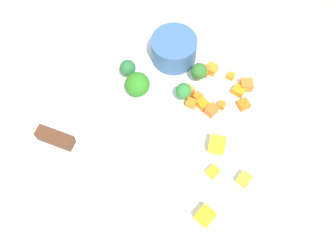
{
  "coord_description": "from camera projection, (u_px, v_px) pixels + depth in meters",
  "views": [
    {
      "loc": [
        0.17,
        0.19,
        0.53
      ],
      "look_at": [
        0.0,
        0.0,
        0.02
      ],
      "focal_mm": 40.66,
      "sensor_mm": 36.0,
      "label": 1
    }
  ],
  "objects": [
    {
      "name": "broccoli_floret_3",
      "position": [
        184.0,
        91.0,
        0.58
      ],
      "size": [
        0.02,
        0.02,
        0.03
      ],
      "color": "#86C15A",
      "rests_on": "cutting_board"
    },
    {
      "name": "carrot_dice_9",
      "position": [
        221.0,
        105.0,
        0.59
      ],
      "size": [
        0.01,
        0.01,
        0.01
      ],
      "primitive_type": "cube",
      "rotation": [
        0.0,
        0.0,
        0.34
      ],
      "color": "orange",
      "rests_on": "cutting_board"
    },
    {
      "name": "pepper_dice_2",
      "position": [
        244.0,
        179.0,
        0.53
      ],
      "size": [
        0.02,
        0.02,
        0.01
      ],
      "primitive_type": "cube",
      "rotation": [
        0.0,
        0.0,
        0.17
      ],
      "color": "yellow",
      "rests_on": "cutting_board"
    },
    {
      "name": "carrot_dice_0",
      "position": [
        198.0,
        97.0,
        0.6
      ],
      "size": [
        0.01,
        0.01,
        0.01
      ],
      "primitive_type": "cube",
      "rotation": [
        0.0,
        0.0,
        1.68
      ],
      "color": "orange",
      "rests_on": "cutting_board"
    },
    {
      "name": "carrot_dice_2",
      "position": [
        203.0,
        104.0,
        0.59
      ],
      "size": [
        0.01,
        0.02,
        0.01
      ],
      "primitive_type": "cube",
      "rotation": [
        0.0,
        0.0,
        3.11
      ],
      "color": "orange",
      "rests_on": "cutting_board"
    },
    {
      "name": "carrot_dice_5",
      "position": [
        233.0,
        78.0,
        0.61
      ],
      "size": [
        0.01,
        0.01,
        0.01
      ],
      "primitive_type": "cube",
      "rotation": [
        0.0,
        0.0,
        1.89
      ],
      "color": "orange",
      "rests_on": "cutting_board"
    },
    {
      "name": "carrot_dice_7",
      "position": [
        188.0,
        92.0,
        0.6
      ],
      "size": [
        0.02,
        0.02,
        0.02
      ],
      "primitive_type": "cube",
      "rotation": [
        0.0,
        0.0,
        0.14
      ],
      "color": "orange",
      "rests_on": "cutting_board"
    },
    {
      "name": "prep_bowl",
      "position": [
        174.0,
        49.0,
        0.62
      ],
      "size": [
        0.07,
        0.07,
        0.04
      ],
      "primitive_type": "cylinder",
      "color": "#385D92",
      "rests_on": "cutting_board"
    },
    {
      "name": "carrot_dice_11",
      "position": [
        204.0,
        71.0,
        0.61
      ],
      "size": [
        0.02,
        0.02,
        0.02
      ],
      "primitive_type": "cube",
      "rotation": [
        0.0,
        0.0,
        1.99
      ],
      "color": "orange",
      "rests_on": "cutting_board"
    },
    {
      "name": "pepper_dice_1",
      "position": [
        217.0,
        145.0,
        0.55
      ],
      "size": [
        0.03,
        0.03,
        0.02
      ],
      "primitive_type": "cube",
      "rotation": [
        0.0,
        0.0,
        0.62
      ],
      "color": "yellow",
      "rests_on": "cutting_board"
    },
    {
      "name": "carrot_dice_1",
      "position": [
        212.0,
        69.0,
        0.62
      ],
      "size": [
        0.02,
        0.02,
        0.02
      ],
      "primitive_type": "cube",
      "rotation": [
        0.0,
        0.0,
        0.22
      ],
      "color": "orange",
      "rests_on": "cutting_board"
    },
    {
      "name": "carrot_dice_8",
      "position": [
        191.0,
        103.0,
        0.59
      ],
      "size": [
        0.02,
        0.02,
        0.01
      ],
      "primitive_type": "cube",
      "rotation": [
        0.0,
        0.0,
        1.99
      ],
      "color": "orange",
      "rests_on": "cutting_board"
    },
    {
      "name": "carrot_dice_10",
      "position": [
        243.0,
        105.0,
        0.59
      ],
      "size": [
        0.02,
        0.02,
        0.01
      ],
      "primitive_type": "cube",
      "rotation": [
        0.0,
        0.0,
        1.28
      ],
      "color": "orange",
      "rests_on": "cutting_board"
    },
    {
      "name": "pepper_dice_0",
      "position": [
        205.0,
        216.0,
        0.51
      ],
      "size": [
        0.03,
        0.02,
        0.02
      ],
      "primitive_type": "cube",
      "rotation": [
        0.0,
        0.0,
        0.13
      ],
      "color": "yellow",
      "rests_on": "cutting_board"
    },
    {
      "name": "chef_knife",
      "position": [
        102.0,
        156.0,
        0.55
      ],
      "size": [
        0.16,
        0.29,
        0.02
      ],
      "rotation": [
        0.0,
        0.0,
        2.04
      ],
      "color": "silver",
      "rests_on": "cutting_board"
    },
    {
      "name": "carrot_dice_4",
      "position": [
        212.0,
        110.0,
        0.58
      ],
      "size": [
        0.02,
        0.02,
        0.02
      ],
      "primitive_type": "cube",
      "rotation": [
        0.0,
        0.0,
        0.07
      ],
      "color": "orange",
      "rests_on": "cutting_board"
    },
    {
      "name": "cutting_board",
      "position": [
        168.0,
        131.0,
        0.58
      ],
      "size": [
        0.48,
        0.36,
        0.01
      ],
      "primitive_type": "cube",
      "color": "white",
      "rests_on": "ground_plane"
    },
    {
      "name": "broccoli_floret_1",
      "position": [
        138.0,
        85.0,
        0.59
      ],
      "size": [
        0.04,
        0.04,
        0.04
      ],
      "color": "#8EC15E",
      "rests_on": "cutting_board"
    },
    {
      "name": "carrot_dice_6",
      "position": [
        247.0,
        85.0,
        0.6
      ],
      "size": [
        0.03,
        0.03,
        0.02
      ],
      "primitive_type": "cube",
      "rotation": [
        0.0,
        0.0,
        2.43
      ],
      "color": "orange",
      "rests_on": "cutting_board"
    },
    {
      "name": "ground_plane",
      "position": [
        168.0,
        132.0,
        0.59
      ],
      "size": [
        4.0,
        4.0,
        0.0
      ],
      "primitive_type": "plane",
      "color": "#A29A8F"
    },
    {
      "name": "pepper_dice_3",
      "position": [
        214.0,
        171.0,
        0.54
      ],
      "size": [
        0.02,
        0.01,
        0.01
      ],
      "primitive_type": "cube",
      "rotation": [
        0.0,
        0.0,
        0.01
      ],
      "color": "yellow",
      "rests_on": "cutting_board"
    },
    {
      "name": "broccoli_floret_2",
      "position": [
        199.0,
        72.0,
        0.6
      ],
      "size": [
        0.03,
        0.03,
        0.04
      ],
      "color": "#8DAB5D",
      "rests_on": "cutting_board"
    },
    {
      "name": "broccoli_floret_0",
      "position": [
        128.0,
        68.0,
        0.6
      ],
      "size": [
        0.03,
        0.03,
        0.04
      ],
      "color": "#84B45D",
      "rests_on": "cutting_board"
    },
    {
      "name": "carrot_dice_3",
      "position": [
        238.0,
        91.0,
        0.6
      ],
      "size": [
        0.02,
        0.02,
        0.01
      ],
      "primitive_type": "cube",
      "rotation": [
        0.0,
        0.0,
        1.82
      ],
      "color": "orange",
      "rests_on": "cutting_board"
    }
  ]
}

